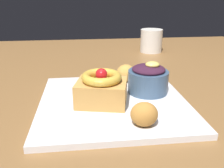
% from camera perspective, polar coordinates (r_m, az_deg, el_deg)
% --- Properties ---
extents(dining_table, '(1.28, 1.07, 0.73)m').
position_cam_1_polar(dining_table, '(0.77, 1.17, -3.47)').
color(dining_table, brown).
rests_on(dining_table, ground_plane).
extents(front_plate, '(0.31, 0.31, 0.01)m').
position_cam_1_polar(front_plate, '(0.53, 0.26, -4.24)').
color(front_plate, white).
rests_on(front_plate, dining_table).
extents(cake_slice, '(0.11, 0.10, 0.07)m').
position_cam_1_polar(cake_slice, '(0.50, -2.42, -1.06)').
color(cake_slice, '#C68E47').
rests_on(cake_slice, front_plate).
extents(berry_ramekin, '(0.09, 0.09, 0.07)m').
position_cam_1_polar(berry_ramekin, '(0.56, 8.38, 1.23)').
color(berry_ramekin, '#3D5675').
rests_on(berry_ramekin, front_plate).
extents(fritter_front, '(0.05, 0.04, 0.04)m').
position_cam_1_polar(fritter_front, '(0.42, 7.47, -6.95)').
color(fritter_front, '#BC7F38').
rests_on(fritter_front, front_plate).
extents(fritter_middle, '(0.05, 0.05, 0.04)m').
position_cam_1_polar(fritter_middle, '(0.62, 3.22, 2.57)').
color(fritter_middle, gold).
rests_on(fritter_middle, front_plate).
extents(coffee_mug, '(0.08, 0.08, 0.09)m').
position_cam_1_polar(coffee_mug, '(0.99, 9.09, 9.89)').
color(coffee_mug, silver).
rests_on(coffee_mug, dining_table).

